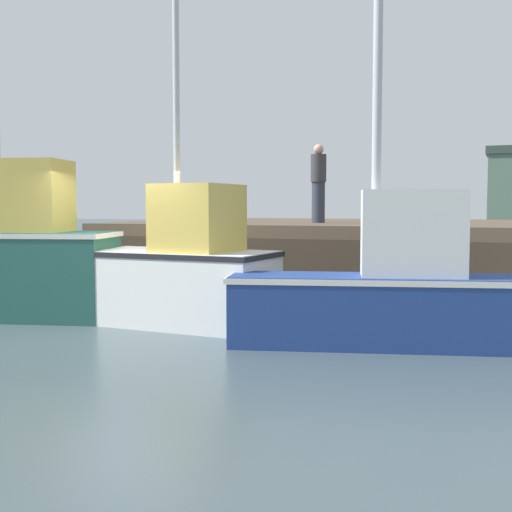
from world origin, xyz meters
The scene contains 6 objects.
ground centered at (0.00, 0.00, -0.05)m, with size 120.00×160.00×0.10m.
pier centered at (2.63, 5.61, 1.31)m, with size 10.70×7.59×1.57m.
fishing_boat_near_left centered at (-2.47, -0.35, 1.05)m, with size 4.23×2.29×5.71m.
fishing_boat_near_right centered at (0.80, 0.10, 0.88)m, with size 3.26×1.73×5.32m.
fishing_boat_mid centered at (4.15, -0.43, 0.77)m, with size 4.19×2.00×4.85m.
dockworker centered at (1.80, 4.69, 2.43)m, with size 0.34×0.34×1.71m.
Camera 1 is at (5.80, -9.67, 1.92)m, focal length 47.39 mm.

